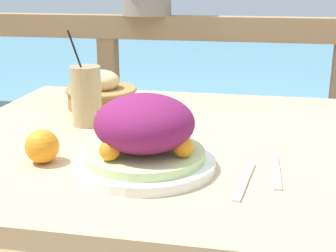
# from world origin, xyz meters

# --- Properties ---
(patio_table) EXTENTS (1.22, 0.96, 0.77)m
(patio_table) POSITION_xyz_m (0.00, 0.00, 0.68)
(patio_table) COLOR tan
(patio_table) RESTS_ON ground_plane
(railing_fence) EXTENTS (2.80, 0.08, 1.01)m
(railing_fence) POSITION_xyz_m (0.00, 0.75, 0.73)
(railing_fence) COLOR #937551
(railing_fence) RESTS_ON ground_plane
(sea_backdrop) EXTENTS (12.00, 4.00, 0.49)m
(sea_backdrop) POSITION_xyz_m (0.00, 3.25, 0.25)
(sea_backdrop) COLOR #568EA8
(sea_backdrop) RESTS_ON ground_plane
(salad_plate) EXTENTS (0.29, 0.29, 0.15)m
(salad_plate) POSITION_xyz_m (-0.07, -0.20, 0.84)
(salad_plate) COLOR white
(salad_plate) RESTS_ON patio_table
(drink_glass) EXTENTS (0.08, 0.08, 0.25)m
(drink_glass) POSITION_xyz_m (-0.29, 0.06, 0.85)
(drink_glass) COLOR tan
(drink_glass) RESTS_ON patio_table
(bread_basket) EXTENTS (0.21, 0.21, 0.11)m
(bread_basket) POSITION_xyz_m (-0.31, 0.24, 0.82)
(bread_basket) COLOR olive
(bread_basket) RESTS_ON patio_table
(fork) EXTENTS (0.04, 0.18, 0.00)m
(fork) POSITION_xyz_m (0.13, -0.24, 0.78)
(fork) COLOR silver
(fork) RESTS_ON patio_table
(knife) EXTENTS (0.02, 0.18, 0.00)m
(knife) POSITION_xyz_m (0.19, -0.17, 0.78)
(knife) COLOR silver
(knife) RESTS_ON patio_table
(orange_near_basket) EXTENTS (0.07, 0.07, 0.07)m
(orange_near_basket) POSITION_xyz_m (-0.29, -0.21, 0.81)
(orange_near_basket) COLOR orange
(orange_near_basket) RESTS_ON patio_table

